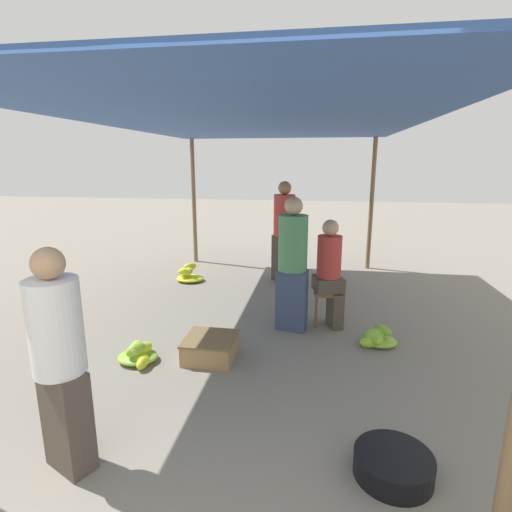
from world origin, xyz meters
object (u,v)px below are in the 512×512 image
vendor_foreground (60,359)px  crate_near (210,348)px  banana_pile_left_0 (139,355)px  shopper_walking_mid (292,263)px  banana_pile_right_0 (377,338)px  stool (327,298)px  vendor_seated (330,271)px  basin_black (393,465)px  banana_pile_right_1 (331,285)px  banana_pile_left_1 (189,274)px  shopper_walking_far (284,230)px

vendor_foreground → crate_near: bearing=72.3°
banana_pile_left_0 → shopper_walking_mid: size_ratio=0.26×
banana_pile_right_0 → crate_near: 1.89m
stool → vendor_seated: bearing=-16.1°
vendor_seated → crate_near: vendor_seated is taller
vendor_foreground → vendor_seated: size_ratio=1.13×
vendor_seated → basin_black: (0.38, -2.49, -0.63)m
banana_pile_right_0 → banana_pile_right_1: bearing=103.1°
vendor_seated → banana_pile_right_0: (0.54, -0.51, -0.63)m
vendor_foreground → banana_pile_left_1: 4.39m
shopper_walking_mid → shopper_walking_far: size_ratio=0.96×
vendor_seated → banana_pile_left_0: bearing=-146.2°
basin_black → banana_pile_right_0: banana_pile_right_0 is taller
vendor_foreground → banana_pile_left_0: 1.61m
vendor_foreground → banana_pile_right_0: bearing=43.9°
basin_black → crate_near: size_ratio=0.98×
banana_pile_left_1 → crate_near: size_ratio=0.90×
banana_pile_left_1 → banana_pile_right_1: (2.44, -0.03, -0.06)m
vendor_seated → basin_black: bearing=-81.3°
vendor_seated → shopper_walking_far: (-0.75, 1.93, 0.18)m
stool → vendor_seated: size_ratio=0.34×
vendor_foreground → stool: vendor_foreground is taller
vendor_foreground → shopper_walking_mid: size_ratio=0.94×
vendor_foreground → banana_pile_right_1: bearing=66.7°
crate_near → shopper_walking_mid: (0.79, 0.89, 0.74)m
banana_pile_left_1 → banana_pile_right_0: size_ratio=1.08×
vendor_foreground → banana_pile_right_0: size_ratio=3.49×
stool → vendor_seated: 0.35m
crate_near → shopper_walking_far: bearing=80.6°
shopper_walking_far → banana_pile_right_0: bearing=-62.1°
vendor_seated → stool: bearing=163.9°
vendor_foreground → vendor_seated: vendor_foreground is taller
vendor_foreground → crate_near: size_ratio=2.90×
shopper_walking_mid → banana_pile_right_0: bearing=-17.0°
shopper_walking_far → banana_pile_left_0: bearing=-110.5°
shopper_walking_far → vendor_seated: bearing=-68.7°
vendor_seated → banana_pile_right_0: size_ratio=3.07×
crate_near → shopper_walking_far: 3.16m
vendor_seated → vendor_foreground: bearing=-122.9°
stool → vendor_seated: (0.02, -0.01, 0.35)m
banana_pile_right_0 → vendor_seated: bearing=136.5°
basin_black → shopper_walking_far: (-1.13, 4.42, 0.81)m
banana_pile_left_1 → shopper_walking_mid: size_ratio=0.29×
banana_pile_left_1 → shopper_walking_mid: 2.70m
banana_pile_right_1 → crate_near: bearing=-116.6°
crate_near → banana_pile_right_0: bearing=18.1°
banana_pile_right_1 → shopper_walking_far: bearing=154.0°
banana_pile_left_0 → shopper_walking_mid: bearing=36.4°
vendor_foreground → crate_near: (0.53, 1.65, -0.68)m
stool → banana_pile_right_1: (0.09, 1.52, -0.30)m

